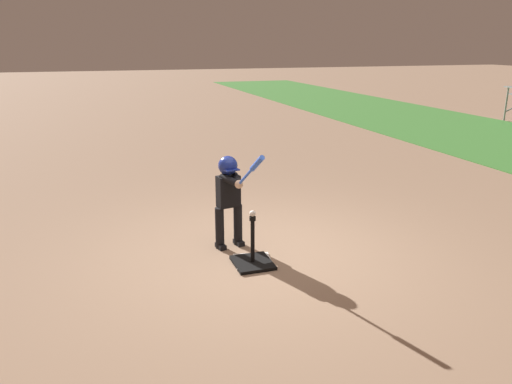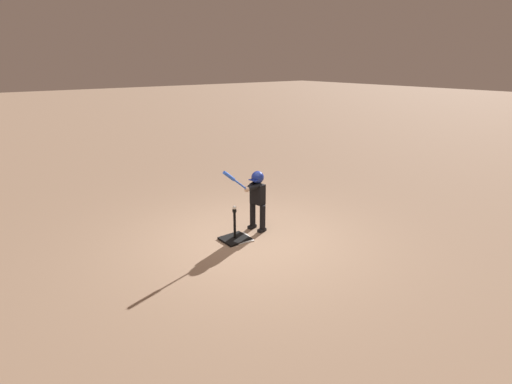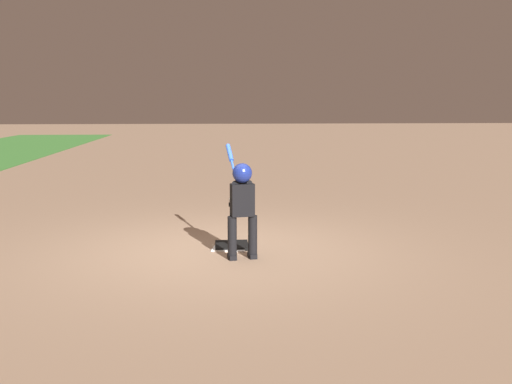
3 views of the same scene
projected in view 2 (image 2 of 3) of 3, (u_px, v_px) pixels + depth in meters
ground_plane at (250, 240)px, 7.48m from camera, size 90.00×90.00×0.00m
home_plate at (239, 239)px, 7.52m from camera, size 0.51×0.51×0.02m
batting_tee at (235, 236)px, 7.49m from camera, size 0.50×0.45×0.61m
batter_child at (256, 193)px, 7.70m from camera, size 1.01×0.39×1.39m
baseball at (234, 208)px, 7.30m from camera, size 0.07×0.07×0.07m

